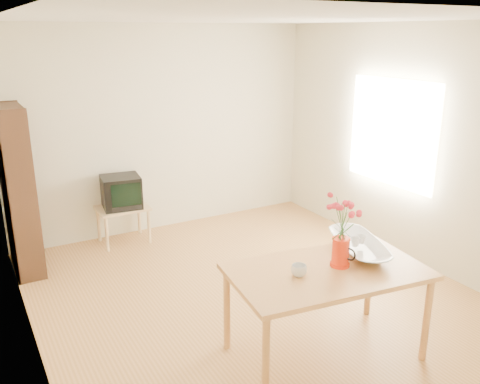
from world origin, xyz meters
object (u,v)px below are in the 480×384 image
pitcher (340,253)px  television (121,191)px  mug (299,271)px  bowl (360,222)px  table (327,278)px

pitcher → television: (-0.82, 3.04, -0.20)m
pitcher → mug: 0.39m
pitcher → bowl: bearing=7.0°
pitcher → mug: (-0.38, 0.01, -0.06)m
mug → television: (-0.44, 3.03, -0.14)m
pitcher → television: size_ratio=0.48×
mug → television: television is taller
mug → bowl: 0.75m
bowl → television: 3.13m
table → mug: mug is taller
bowl → television: bearing=111.7°
television → table: bearing=-69.4°
mug → bowl: bearing=-164.5°
table → pitcher: bearing=8.2°
table → mug: size_ratio=13.62×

